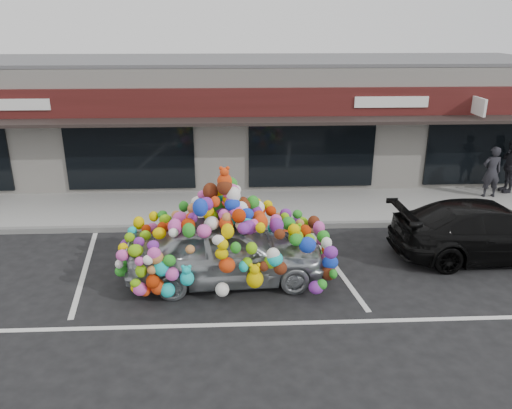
{
  "coord_description": "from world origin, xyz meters",
  "views": [
    {
      "loc": [
        0.4,
        -10.65,
        5.56
      ],
      "look_at": [
        0.96,
        1.4,
        1.14
      ],
      "focal_mm": 35.0,
      "sensor_mm": 36.0,
      "label": 1
    }
  ],
  "objects_px": {
    "black_sedan": "(489,230)",
    "pedestrian_c": "(510,166)",
    "pedestrian_a": "(492,172)",
    "toy_car": "(227,243)"
  },
  "relations": [
    {
      "from": "black_sedan",
      "to": "toy_car",
      "type": "bearing_deg",
      "value": 96.28
    },
    {
      "from": "black_sedan",
      "to": "pedestrian_c",
      "type": "height_order",
      "value": "pedestrian_c"
    },
    {
      "from": "toy_car",
      "to": "pedestrian_c",
      "type": "xyz_separation_m",
      "value": [
        9.41,
        5.46,
        0.11
      ]
    },
    {
      "from": "black_sedan",
      "to": "pedestrian_c",
      "type": "xyz_separation_m",
      "value": [
        2.91,
        4.53,
        0.34
      ]
    },
    {
      "from": "pedestrian_a",
      "to": "pedestrian_c",
      "type": "distance_m",
      "value": 0.97
    },
    {
      "from": "toy_car",
      "to": "pedestrian_c",
      "type": "distance_m",
      "value": 10.88
    },
    {
      "from": "toy_car",
      "to": "black_sedan",
      "type": "height_order",
      "value": "toy_car"
    },
    {
      "from": "black_sedan",
      "to": "pedestrian_c",
      "type": "bearing_deg",
      "value": -34.55
    },
    {
      "from": "pedestrian_a",
      "to": "toy_car",
      "type": "bearing_deg",
      "value": 31.29
    },
    {
      "from": "toy_car",
      "to": "pedestrian_c",
      "type": "relative_size",
      "value": 2.7
    }
  ]
}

